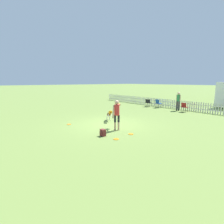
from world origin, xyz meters
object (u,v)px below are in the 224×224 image
frisbee_near_dog (131,134)px  spectator_standing (178,99)px  folding_chair_blue_left (184,106)px  handler_person (117,111)px  frisbee_midfield (69,124)px  leaping_dog (109,114)px  folding_chair_green_right (158,103)px  frisbee_near_handler (116,139)px  backpack_on_grass (103,133)px  folding_chair_center (148,102)px

frisbee_near_dog → spectator_standing: bearing=105.7°
frisbee_near_dog → folding_chair_blue_left: (-1.68, 8.30, 0.48)m
folding_chair_blue_left → frisbee_near_dog: bearing=99.2°
handler_person → spectator_standing: 8.62m
handler_person → frisbee_midfield: bearing=146.0°
spectator_standing → leaping_dog: bearing=82.7°
frisbee_near_dog → spectator_standing: size_ratio=0.15×
frisbee_near_dog → frisbee_midfield: same height
frisbee_near_dog → folding_chair_green_right: folding_chair_green_right is taller
folding_chair_blue_left → spectator_standing: (-0.71, 0.19, 0.55)m
frisbee_near_dog → frisbee_near_handler: bearing=-83.5°
leaping_dog → folding_chair_blue_left: 7.44m
frisbee_near_handler → frisbee_near_dog: 1.10m
handler_person → frisbee_near_handler: size_ratio=6.61×
leaping_dog → frisbee_near_dog: size_ratio=4.49×
frisbee_near_dog → handler_person: bearing=-178.1°
spectator_standing → backpack_on_grass: bearing=97.7°
backpack_on_grass → folding_chair_blue_left: bearing=96.0°
leaping_dog → folding_chair_blue_left: (1.36, 7.31, 0.01)m
frisbee_near_dog → spectator_standing: (-2.39, 8.49, 1.03)m
handler_person → spectator_standing: spectator_standing is taller
handler_person → folding_chair_blue_left: (-0.62, 8.33, -0.56)m
frisbee_midfield → folding_chair_center: 10.19m
backpack_on_grass → frisbee_near_dog: bearing=62.5°
backpack_on_grass → spectator_standing: (-1.72, 9.77, 0.87)m
backpack_on_grass → folding_chair_blue_left: (-1.01, 9.58, 0.32)m
handler_person → spectator_standing: (-1.33, 8.52, -0.01)m
leaping_dog → frisbee_near_dog: (3.04, -0.99, -0.47)m
spectator_standing → frisbee_midfield: bearing=79.2°
backpack_on_grass → folding_chair_center: 11.00m
folding_chair_center → folding_chair_green_right: 1.14m
leaping_dog → frisbee_midfield: (-0.84, -2.54, -0.47)m
handler_person → frisbee_midfield: 3.36m
handler_person → leaping_dog: handler_person is taller
folding_chair_blue_left → folding_chair_center: 4.11m
frisbee_midfield → folding_chair_green_right: bearing=94.4°
frisbee_near_handler → frisbee_near_dog: bearing=96.5°
leaping_dog → folding_chair_center: (-2.75, 7.46, -0.01)m
folding_chair_blue_left → backpack_on_grass: bearing=93.8°
folding_chair_center → handler_person: bearing=103.5°
handler_person → frisbee_midfield: (-2.82, -1.52, -1.04)m
folding_chair_green_right → spectator_standing: bearing=-171.6°
handler_person → spectator_standing: bearing=36.6°
frisbee_near_handler → spectator_standing: bearing=104.7°
folding_chair_center → frisbee_near_handler: bearing=106.1°
frisbee_near_handler → frisbee_midfield: size_ratio=1.00×
backpack_on_grass → spectator_standing: spectator_standing is taller
folding_chair_center → spectator_standing: spectator_standing is taller
frisbee_midfield → folding_chair_blue_left: size_ratio=0.31×
folding_chair_center → leaping_dog: bearing=94.6°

